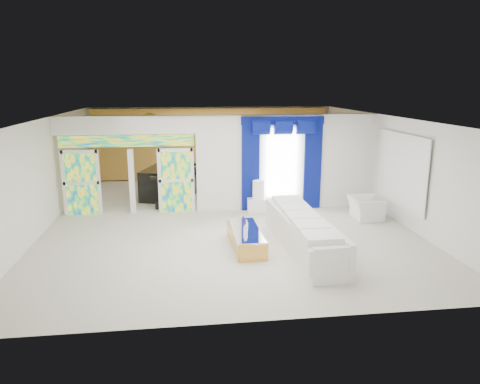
{
  "coord_description": "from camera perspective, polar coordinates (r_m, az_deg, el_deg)",
  "views": [
    {
      "loc": [
        -1.18,
        -12.75,
        3.91
      ],
      "look_at": [
        0.3,
        -1.2,
        1.1
      ],
      "focal_mm": 33.47,
      "sensor_mm": 36.0,
      "label": 1
    }
  ],
  "objects": [
    {
      "name": "wall_mirror",
      "position": [
        13.46,
        19.9,
        2.65
      ],
      "size": [
        0.04,
        2.7,
        1.9
      ],
      "primitive_type": "cube",
      "color": "white",
      "rests_on": "ground"
    },
    {
      "name": "decanters",
      "position": [
        11.01,
        0.62,
        -4.33
      ],
      "size": [
        0.18,
        0.84,
        0.28
      ],
      "color": "navy",
      "rests_on": "coffee_table"
    },
    {
      "name": "dividing_header",
      "position": [
        13.91,
        -14.32,
        8.26
      ],
      "size": [
        4.3,
        0.18,
        0.55
      ],
      "primitive_type": "cube",
      "color": "white",
      "rests_on": "dividing_wall"
    },
    {
      "name": "table_lamp",
      "position": [
        13.92,
        2.36,
        0.28
      ],
      "size": [
        0.36,
        0.36,
        0.58
      ],
      "primitive_type": "cylinder",
      "color": "white",
      "rests_on": "console_table"
    },
    {
      "name": "armchair",
      "position": [
        13.79,
        15.71,
        -2.03
      ],
      "size": [
        0.89,
        1.01,
        0.65
      ],
      "primitive_type": "imported",
      "rotation": [
        0.0,
        0.0,
        1.55
      ],
      "color": "white",
      "rests_on": "ground"
    },
    {
      "name": "stained_panel_right",
      "position": [
        14.06,
        -8.14,
        1.48
      ],
      "size": [
        0.95,
        0.04,
        2.0
      ],
      "primitive_type": "cube",
      "color": "#994C3F",
      "rests_on": "ground"
    },
    {
      "name": "stained_panel_left",
      "position": [
        14.39,
        -19.56,
        1.11
      ],
      "size": [
        0.95,
        0.04,
        2.0
      ],
      "primitive_type": "cube",
      "color": "#994C3F",
      "rests_on": "ground"
    },
    {
      "name": "window_pane",
      "position": [
        14.21,
        5.34,
        3.54
      ],
      "size": [
        1.0,
        0.02,
        2.3
      ],
      "primitive_type": "cube",
      "color": "white",
      "rests_on": "dividing_wall"
    },
    {
      "name": "grand_piano",
      "position": [
        16.04,
        -8.94,
        1.2
      ],
      "size": [
        2.08,
        2.42,
        1.04
      ],
      "primitive_type": "cube",
      "rotation": [
        0.0,
        0.0,
        -0.28
      ],
      "color": "black",
      "rests_on": "ground"
    },
    {
      "name": "stained_transom",
      "position": [
        13.95,
        -14.21,
        6.32
      ],
      "size": [
        4.0,
        0.05,
        0.35
      ],
      "primitive_type": "cube",
      "color": "#994C3F",
      "rests_on": "dividing_header"
    },
    {
      "name": "coffee_table",
      "position": [
        11.03,
        0.77,
        -5.99
      ],
      "size": [
        0.75,
        2.0,
        0.44
      ],
      "primitive_type": "cube",
      "rotation": [
        0.0,
        0.0,
        0.05
      ],
      "color": "gold",
      "rests_on": "ground"
    },
    {
      "name": "console_table",
      "position": [
        14.1,
        3.55,
        -1.67
      ],
      "size": [
        1.3,
        0.5,
        0.42
      ],
      "primitive_type": "cube",
      "rotation": [
        0.0,
        0.0,
        -0.07
      ],
      "color": "white",
      "rests_on": "ground"
    },
    {
      "name": "white_sofa",
      "position": [
        10.96,
        8.03,
        -5.31
      ],
      "size": [
        1.07,
        4.13,
        0.78
      ],
      "primitive_type": "cube",
      "rotation": [
        0.0,
        0.0,
        0.05
      ],
      "color": "white",
      "rests_on": "ground"
    },
    {
      "name": "blue_pelmet",
      "position": [
        14.01,
        5.49,
        9.04
      ],
      "size": [
        2.6,
        0.12,
        0.25
      ],
      "primitive_type": "cube",
      "color": "#04074A",
      "rests_on": "dividing_wall"
    },
    {
      "name": "blue_drape_right",
      "position": [
        14.44,
        9.24,
        3.38
      ],
      "size": [
        0.55,
        0.1,
        2.8
      ],
      "primitive_type": "cube",
      "color": "#04074A",
      "rests_on": "ground"
    },
    {
      "name": "floor",
      "position": [
        13.39,
        -1.93,
        -3.42
      ],
      "size": [
        12.0,
        12.0,
        0.0
      ],
      "primitive_type": "plane",
      "color": "#B7AF9E",
      "rests_on": "ground"
    },
    {
      "name": "chandelier",
      "position": [
        16.24,
        -11.37,
        8.86
      ],
      "size": [
        0.6,
        0.6,
        0.6
      ],
      "primitive_type": "sphere",
      "color": "gold",
      "rests_on": "ceiling"
    },
    {
      "name": "gold_curtains",
      "position": [
        18.85,
        -3.67,
        6.19
      ],
      "size": [
        9.7,
        0.12,
        2.9
      ],
      "primitive_type": "cube",
      "color": "#B27A2A",
      "rests_on": "ground"
    },
    {
      "name": "blue_drape_left",
      "position": [
        14.01,
        1.36,
        3.24
      ],
      "size": [
        0.55,
        0.1,
        2.8
      ],
      "primitive_type": "cube",
      "color": "#04074A",
      "rests_on": "ground"
    },
    {
      "name": "tv_console",
      "position": [
        16.32,
        -19.73,
        0.27
      ],
      "size": [
        0.56,
        0.52,
        0.77
      ],
      "primitive_type": "cube",
      "rotation": [
        0.0,
        0.0,
        0.08
      ],
      "color": "tan",
      "rests_on": "ground"
    },
    {
      "name": "piano_bench",
      "position": [
        14.57,
        -9.04,
        -1.62
      ],
      "size": [
        0.87,
        0.53,
        0.27
      ],
      "primitive_type": "cube",
      "rotation": [
        0.0,
        0.0,
        -0.28
      ],
      "color": "black",
      "rests_on": "ground"
    },
    {
      "name": "dividing_wall",
      "position": [
        14.36,
        6.23,
        3.82
      ],
      "size": [
        5.7,
        0.18,
        3.0
      ],
      "primitive_type": "cube",
      "color": "white",
      "rests_on": "ground"
    }
  ]
}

